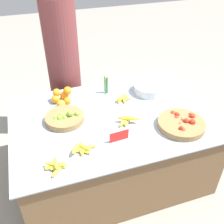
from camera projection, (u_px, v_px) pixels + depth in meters
ground_plane at (112, 170)px, 2.64m from camera, size 12.00×12.00×0.00m
market_table at (112, 146)px, 2.44m from camera, size 1.70×1.17×0.68m
lime_bowl at (64, 118)px, 2.18m from camera, size 0.32×0.32×0.10m
tomato_basket at (181, 124)px, 2.12m from camera, size 0.38×0.38×0.08m
orange_pile at (62, 97)px, 2.39m from camera, size 0.20×0.21×0.13m
metal_bowl at (150, 88)px, 2.55m from camera, size 0.31×0.31×0.08m
price_sign at (119, 136)px, 1.97m from camera, size 0.16×0.02×0.09m
veg_bundle at (106, 85)px, 2.51m from camera, size 0.04×0.07×0.16m
banana_bunch_middle_left at (56, 166)px, 1.76m from camera, size 0.16×0.16×0.06m
banana_bunch_front_right at (123, 98)px, 2.44m from camera, size 0.16×0.16×0.06m
banana_bunch_back_center at (82, 148)px, 1.89m from camera, size 0.20×0.15×0.06m
banana_bunch_middle_right at (127, 120)px, 2.16m from camera, size 0.20×0.16×0.06m
vendor_person at (64, 68)px, 2.77m from camera, size 0.34×0.34×1.68m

